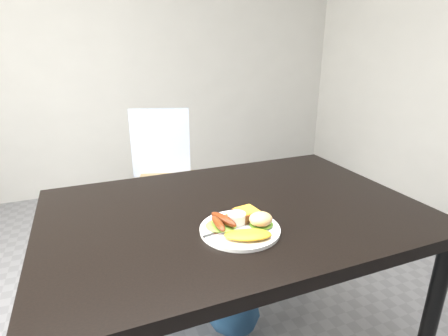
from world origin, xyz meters
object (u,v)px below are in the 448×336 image
dining_table (235,213)px  plate (240,229)px  dining_chair (169,184)px  person (150,159)px

dining_table → plate: bearing=-108.2°
plate → dining_chair: bearing=87.0°
dining_table → dining_chair: bearing=89.3°
person → dining_table: bearing=78.2°
dining_table → person: 0.78m
dining_table → plate: 0.16m
dining_chair → person: person is taller
dining_chair → plate: size_ratio=1.61×
dining_chair → dining_table: bearing=-74.1°
plate → dining_table: bearing=71.8°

